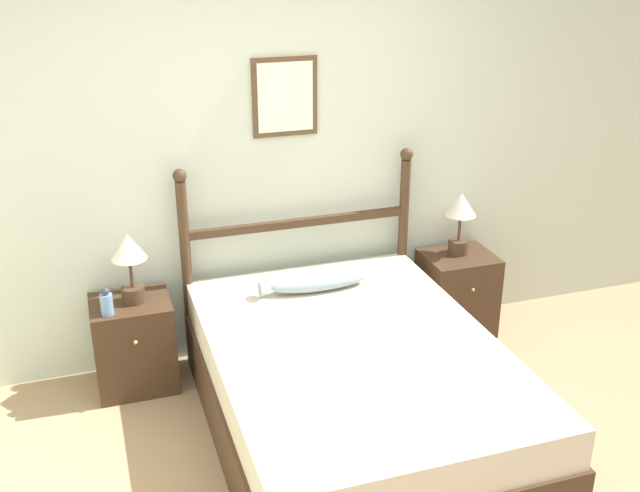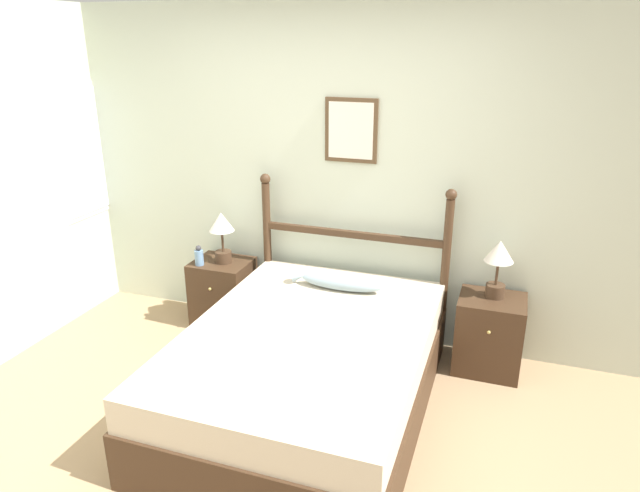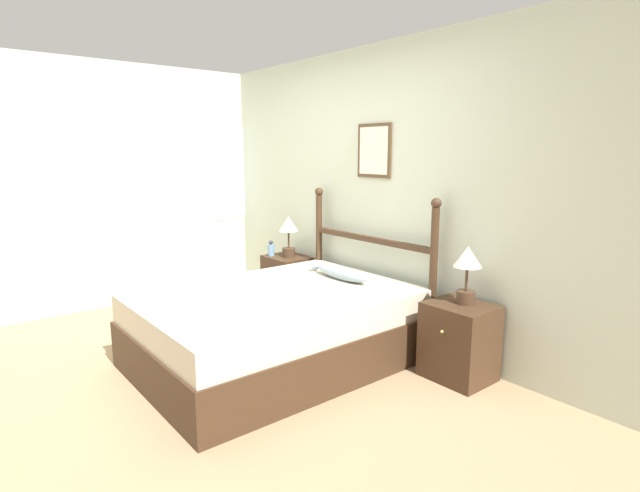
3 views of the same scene
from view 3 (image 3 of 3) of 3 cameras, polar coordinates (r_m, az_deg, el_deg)
ground_plane at (r=4.00m, az=-14.18°, el=-13.81°), size 16.00×16.00×0.00m
wall_back at (r=4.64m, az=4.88°, el=6.21°), size 6.40×0.08×2.55m
wall_left at (r=5.68m, az=-23.70°, el=6.18°), size 0.08×6.40×2.55m
bed at (r=3.97m, az=-4.97°, el=-9.28°), size 1.49×2.07×0.57m
headboard at (r=4.47m, az=5.64°, el=-1.19°), size 1.51×0.08×1.29m
nightstand_left at (r=5.29m, az=-3.66°, el=-4.16°), size 0.46×0.42×0.56m
nightstand_right at (r=3.83m, az=15.62°, el=-10.45°), size 0.46×0.42×0.56m
table_lamp_left at (r=5.15m, az=-3.62°, el=1.82°), size 0.20×0.20×0.42m
table_lamp_right at (r=3.70m, az=16.48°, el=-2.16°), size 0.20×0.20×0.42m
bottle at (r=5.25m, az=-5.62°, el=-0.35°), size 0.07×0.07×0.17m
fish_pillow at (r=4.26m, az=2.34°, el=-3.03°), size 0.67×0.16×0.11m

